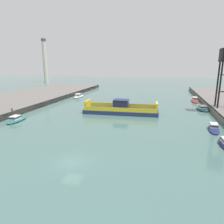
# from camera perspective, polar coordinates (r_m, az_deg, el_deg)

# --- Properties ---
(ground_plane) EXTENTS (400.00, 400.00, 0.00)m
(ground_plane) POSITION_cam_1_polar(r_m,az_deg,el_deg) (29.09, -11.31, -13.90)
(ground_plane) COLOR #476B66
(chain_ferry) EXTENTS (20.52, 7.36, 3.83)m
(chain_ferry) POSITION_cam_1_polar(r_m,az_deg,el_deg) (55.76, 2.58, 0.83)
(chain_ferry) COLOR navy
(chain_ferry) RESTS_ON ground
(moored_boat_near_left) EXTENTS (2.59, 7.71, 1.61)m
(moored_boat_near_left) POSITION_cam_1_polar(r_m,az_deg,el_deg) (79.47, 22.39, 3.20)
(moored_boat_near_left) COLOR red
(moored_boat_near_left) RESTS_ON ground
(moored_boat_near_right) EXTENTS (3.53, 7.49, 1.41)m
(moored_boat_near_right) POSITION_cam_1_polar(r_m,az_deg,el_deg) (65.54, 24.16, 0.99)
(moored_boat_near_right) COLOR #237075
(moored_boat_near_right) RESTS_ON ground
(moored_boat_mid_left) EXTENTS (2.86, 7.15, 1.29)m
(moored_boat_mid_left) POSITION_cam_1_polar(r_m,az_deg,el_deg) (46.67, 26.87, -3.96)
(moored_boat_mid_left) COLOR navy
(moored_boat_mid_left) RESTS_ON ground
(moored_boat_mid_right) EXTENTS (3.16, 8.38, 1.49)m
(moored_boat_mid_right) POSITION_cam_1_polar(r_m,az_deg,el_deg) (84.64, -9.45, 4.54)
(moored_boat_mid_right) COLOR white
(moored_boat_mid_right) RESTS_ON ground
(moored_boat_far_left) EXTENTS (2.90, 7.01, 1.42)m
(moored_boat_far_left) POSITION_cam_1_polar(r_m,az_deg,el_deg) (53.01, -25.51, -1.83)
(moored_boat_far_left) COLOR #237075
(moored_boat_far_left) RESTS_ON ground
(bollard_left_far) EXTENTS (0.32, 0.32, 0.71)m
(bollard_left_far) POSITION_cam_1_polar(r_m,az_deg,el_deg) (57.76, -26.49, 0.65)
(bollard_left_far) COLOR black
(bollard_left_far) RESTS_ON quay_left
(smokestack_distant_a) EXTENTS (3.44, 3.44, 31.61)m
(smokestack_distant_a) POSITION_cam_1_polar(r_m,az_deg,el_deg) (162.52, -18.46, 13.92)
(smokestack_distant_a) COLOR beige
(smokestack_distant_a) RESTS_ON ground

